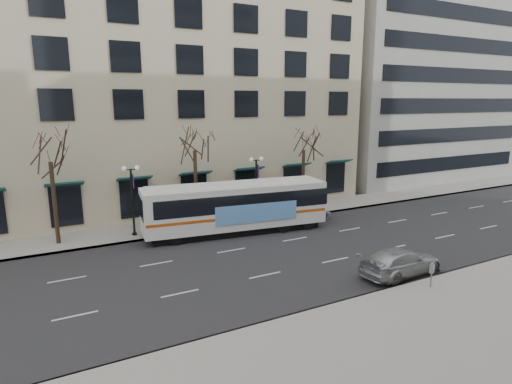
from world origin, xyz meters
TOP-DOWN VIEW (x-y plane):
  - ground at (0.00, 0.00)m, footprint 160.00×160.00m
  - sidewalk_far at (5.00, 9.00)m, footprint 80.00×4.00m
  - building_hotel at (-2.00, 21.00)m, footprint 40.00×20.00m
  - building_office at (32.00, 21.00)m, footprint 25.00×20.00m
  - tree_far_left at (-10.00, 8.80)m, footprint 3.60×3.60m
  - tree_far_mid at (0.00, 8.80)m, footprint 3.60×3.60m
  - tree_far_right at (10.00, 8.80)m, footprint 3.60×3.60m
  - lamp_post_left at (-4.99, 8.20)m, footprint 1.22×0.45m
  - lamp_post_right at (5.01, 8.20)m, footprint 1.22×0.45m
  - city_bus at (2.09, 5.78)m, footprint 13.94×4.66m
  - silver_car at (6.87, -5.79)m, footprint 5.37×2.44m
  - white_pickup at (8.54, 6.20)m, footprint 4.44×2.05m
  - pay_station at (6.74, -8.00)m, footprint 0.32×0.26m

SIDE VIEW (x-z plane):
  - ground at x=0.00m, z-range 0.00..0.00m
  - sidewalk_far at x=5.00m, z-range 0.00..0.15m
  - white_pickup at x=8.54m, z-range 0.00..1.23m
  - silver_car at x=6.87m, z-range 0.00..1.53m
  - pay_station at x=6.74m, z-range 0.44..1.73m
  - city_bus at x=2.09m, z-range 0.17..3.88m
  - lamp_post_left at x=-4.99m, z-range 0.34..5.55m
  - lamp_post_right at x=5.01m, z-range 0.34..5.55m
  - tree_far_right at x=10.00m, z-range 2.39..10.45m
  - tree_far_left at x=-10.00m, z-range 2.53..10.87m
  - tree_far_mid at x=0.00m, z-range 2.63..11.18m
  - building_hotel at x=-2.00m, z-range 0.00..24.00m
  - building_office at x=32.00m, z-range 0.00..35.00m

